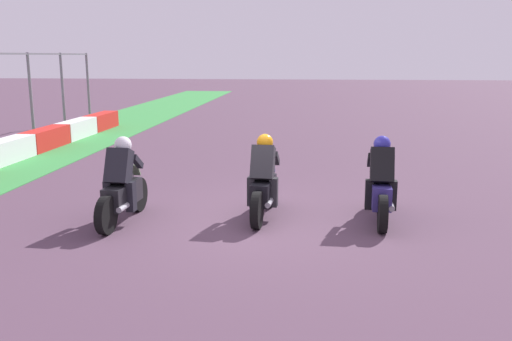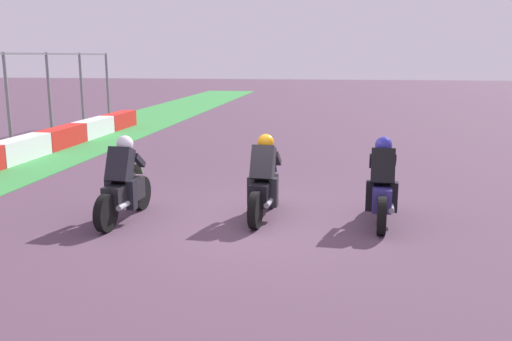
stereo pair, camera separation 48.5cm
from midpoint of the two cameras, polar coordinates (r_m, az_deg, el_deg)
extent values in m
plane|color=#51394A|center=(9.82, -1.22, -5.26)|extent=(120.00, 120.00, 0.00)
cube|color=silver|center=(16.61, -25.36, 1.79)|extent=(2.30, 0.60, 0.64)
cube|color=red|center=(18.64, -21.69, 3.07)|extent=(2.30, 0.60, 0.64)
cube|color=silver|center=(20.73, -18.75, 4.09)|extent=(2.30, 0.60, 0.64)
cube|color=red|center=(22.88, -16.35, 4.91)|extent=(2.30, 0.60, 0.64)
cylinder|color=slate|center=(20.48, -22.95, 7.02)|extent=(0.10, 0.10, 3.00)
cylinder|color=slate|center=(22.67, -19.99, 7.61)|extent=(0.10, 0.10, 3.00)
cylinder|color=slate|center=(24.92, -17.55, 8.09)|extent=(0.10, 0.10, 3.00)
cylinder|color=black|center=(10.64, 11.22, -2.35)|extent=(0.65, 0.17, 0.64)
cylinder|color=black|center=(9.29, 11.55, -4.44)|extent=(0.65, 0.17, 0.64)
cube|color=navy|center=(9.92, 11.41, -2.32)|extent=(1.12, 0.38, 0.40)
ellipsoid|color=navy|center=(9.95, 11.46, -0.51)|extent=(0.50, 0.33, 0.24)
cube|color=red|center=(9.42, 11.55, -2.96)|extent=(0.07, 0.16, 0.08)
cylinder|color=#A5A5AD|center=(9.62, 12.42, -3.61)|extent=(0.42, 0.12, 0.10)
cube|color=black|center=(9.71, 11.56, 0.51)|extent=(0.51, 0.43, 0.66)
sphere|color=#302DA1|center=(9.87, 11.59, 2.69)|extent=(0.32, 0.32, 0.30)
cube|color=teal|center=(10.33, 11.37, 0.18)|extent=(0.17, 0.27, 0.23)
cube|color=black|center=(9.80, 10.28, -2.46)|extent=(0.19, 0.15, 0.52)
cube|color=black|center=(9.82, 12.61, -2.53)|extent=(0.19, 0.15, 0.52)
cube|color=black|center=(10.07, 10.45, 1.07)|extent=(0.39, 0.12, 0.31)
cube|color=black|center=(10.09, 12.49, 1.01)|extent=(0.39, 0.12, 0.31)
cylinder|color=black|center=(10.65, 0.11, -2.11)|extent=(0.65, 0.19, 0.64)
cylinder|color=black|center=(9.32, -1.39, -4.15)|extent=(0.65, 0.19, 0.64)
cube|color=black|center=(9.94, -0.59, -2.06)|extent=(1.12, 0.40, 0.40)
ellipsoid|color=black|center=(9.97, -0.49, -0.25)|extent=(0.50, 0.34, 0.24)
cube|color=red|center=(9.45, -1.17, -2.67)|extent=(0.07, 0.16, 0.08)
cylinder|color=#A5A5AD|center=(9.61, -0.04, -3.34)|extent=(0.43, 0.13, 0.10)
cube|color=#28282B|center=(9.73, -0.71, 0.78)|extent=(0.51, 0.44, 0.66)
sphere|color=orange|center=(9.89, -0.47, 2.95)|extent=(0.32, 0.32, 0.30)
cube|color=#47538C|center=(10.34, -0.08, 0.42)|extent=(0.17, 0.27, 0.23)
cube|color=#28282B|center=(9.86, -1.86, -2.17)|extent=(0.19, 0.15, 0.52)
cube|color=#28282B|center=(9.79, 0.43, -2.27)|extent=(0.19, 0.15, 0.52)
cube|color=#28282B|center=(10.13, -1.31, 1.33)|extent=(0.39, 0.13, 0.31)
cube|color=#28282B|center=(10.06, 0.70, 1.26)|extent=(0.39, 0.13, 0.31)
cylinder|color=black|center=(10.65, -13.43, -2.44)|extent=(0.65, 0.18, 0.64)
cylinder|color=black|center=(9.42, -16.72, -4.49)|extent=(0.65, 0.18, 0.64)
cube|color=black|center=(9.98, -15.02, -2.41)|extent=(1.12, 0.39, 0.40)
ellipsoid|color=black|center=(10.00, -14.88, -0.60)|extent=(0.50, 0.33, 0.24)
cube|color=red|center=(9.53, -16.29, -3.02)|extent=(0.07, 0.16, 0.08)
cylinder|color=#A5A5AD|center=(9.64, -14.97, -3.70)|extent=(0.43, 0.13, 0.10)
cube|color=black|center=(9.78, -15.43, 0.41)|extent=(0.51, 0.43, 0.66)
sphere|color=silver|center=(9.92, -15.00, 2.58)|extent=(0.32, 0.32, 0.30)
cube|color=#65755B|center=(10.35, -13.99, 0.08)|extent=(0.17, 0.27, 0.23)
cube|color=black|center=(9.96, -16.36, -2.51)|extent=(0.19, 0.15, 0.52)
cube|color=black|center=(9.80, -14.25, -2.63)|extent=(0.19, 0.15, 0.52)
cube|color=black|center=(10.19, -15.46, 0.97)|extent=(0.39, 0.13, 0.31)
cube|color=black|center=(10.05, -13.60, 0.91)|extent=(0.39, 0.13, 0.31)
camera|label=1|loc=(0.24, -91.43, -0.30)|focal=38.55mm
camera|label=2|loc=(0.24, 88.57, 0.30)|focal=38.55mm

